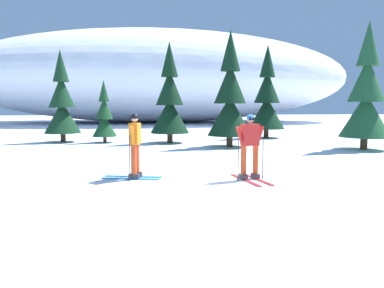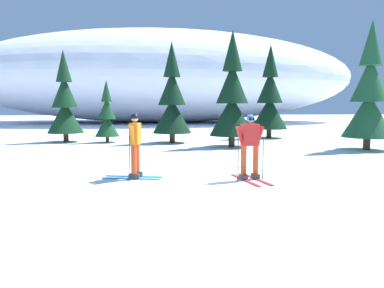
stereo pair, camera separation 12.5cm
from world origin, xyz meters
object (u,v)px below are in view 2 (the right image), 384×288
(pine_tree_center_left, at_px, (172,101))
(pine_tree_center_right, at_px, (232,99))
(pine_tree_far_left, at_px, (65,104))
(pine_tree_left, at_px, (107,117))
(pine_tree_right, at_px, (270,99))
(skier_orange_jacket, at_px, (135,145))
(skier_red_jacket, at_px, (250,145))
(trail_marker_post, at_px, (243,144))
(pine_tree_far_right, at_px, (369,96))

(pine_tree_center_left, distance_m, pine_tree_center_right, 3.46)
(pine_tree_far_left, distance_m, pine_tree_center_right, 8.96)
(pine_tree_left, relative_size, pine_tree_right, 0.59)
(skier_orange_jacket, height_order, pine_tree_left, pine_tree_left)
(skier_red_jacket, relative_size, pine_tree_left, 0.53)
(skier_red_jacket, distance_m, pine_tree_center_left, 9.91)
(pine_tree_left, bearing_deg, pine_tree_right, 10.54)
(pine_tree_far_left, bearing_deg, pine_tree_center_left, -10.17)
(pine_tree_far_left, relative_size, trail_marker_post, 3.80)
(pine_tree_left, bearing_deg, pine_tree_center_left, -8.76)
(skier_red_jacket, height_order, pine_tree_far_right, pine_tree_far_right)
(pine_tree_center_left, xyz_separation_m, pine_tree_center_right, (2.72, -2.15, 0.09))
(pine_tree_right, bearing_deg, skier_red_jacket, -109.90)
(pine_tree_left, xyz_separation_m, trail_marker_post, (5.33, -8.26, -0.64))
(pine_tree_far_right, xyz_separation_m, trail_marker_post, (-6.52, -3.84, -1.62))
(pine_tree_center_right, relative_size, pine_tree_far_right, 0.97)
(pine_tree_left, relative_size, pine_tree_far_right, 0.58)
(skier_red_jacket, xyz_separation_m, skier_orange_jacket, (-3.05, 0.52, -0.01))
(pine_tree_right, height_order, trail_marker_post, pine_tree_right)
(pine_tree_far_right, distance_m, trail_marker_post, 7.74)
(pine_tree_far_right, bearing_deg, pine_tree_center_right, 162.99)
(skier_orange_jacket, relative_size, trail_marker_post, 1.37)
(pine_tree_center_left, xyz_separation_m, pine_tree_far_right, (8.44, -3.90, 0.17))
(skier_red_jacket, bearing_deg, pine_tree_center_left, 99.44)
(pine_tree_center_right, bearing_deg, pine_tree_right, 53.85)
(skier_orange_jacket, xyz_separation_m, pine_tree_right, (7.38, 11.45, 1.40))
(pine_tree_far_right, bearing_deg, skier_red_jacket, -139.65)
(pine_tree_right, bearing_deg, pine_tree_center_left, -159.12)
(pine_tree_left, height_order, trail_marker_post, pine_tree_left)
(skier_red_jacket, bearing_deg, pine_tree_left, 116.19)
(pine_tree_far_right, bearing_deg, skier_orange_jacket, -151.86)
(skier_orange_jacket, xyz_separation_m, pine_tree_left, (-1.98, 9.71, 0.45))
(pine_tree_left, height_order, pine_tree_far_right, pine_tree_far_right)
(pine_tree_far_left, bearing_deg, skier_red_jacket, -55.81)
(skier_orange_jacket, xyz_separation_m, pine_tree_center_left, (1.44, 9.18, 1.27))
(skier_red_jacket, distance_m, trail_marker_post, 1.99)
(pine_tree_center_right, xyz_separation_m, pine_tree_far_right, (5.72, -1.75, 0.08))
(skier_orange_jacket, distance_m, pine_tree_center_left, 9.38)
(skier_orange_jacket, distance_m, pine_tree_right, 13.69)
(pine_tree_center_right, bearing_deg, trail_marker_post, -98.17)
(pine_tree_far_right, bearing_deg, pine_tree_left, 159.54)
(pine_tree_right, height_order, pine_tree_far_right, pine_tree_far_right)
(trail_marker_post, bearing_deg, skier_orange_jacket, -156.74)
(pine_tree_center_left, bearing_deg, skier_orange_jacket, -98.91)
(pine_tree_far_left, xyz_separation_m, trail_marker_post, (7.58, -8.75, -1.31))
(skier_red_jacket, xyz_separation_m, pine_tree_right, (4.33, 11.96, 1.39))
(pine_tree_left, height_order, pine_tree_center_right, pine_tree_center_right)
(pine_tree_left, relative_size, trail_marker_post, 2.55)
(pine_tree_center_left, bearing_deg, pine_tree_left, 171.24)
(pine_tree_center_left, distance_m, pine_tree_far_right, 9.30)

